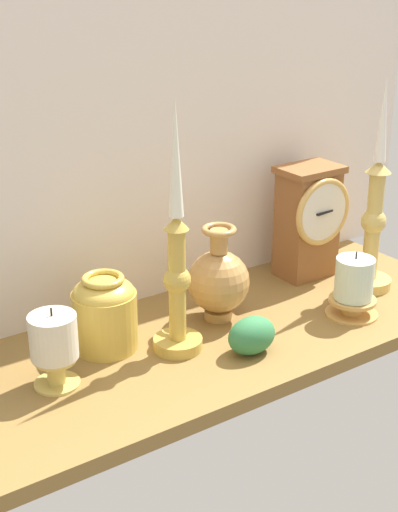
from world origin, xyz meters
The scene contains 10 objects.
ground_plane centered at (0.00, 0.00, -1.20)cm, with size 100.00×36.00×2.40cm, color olive.
back_wall centered at (0.00, 18.50, 32.50)cm, with size 120.00×2.00×65.00cm, color silver.
mantel_clock centered at (29.93, 8.82, 11.05)cm, with size 12.58×9.08×21.09cm.
candlestick_tall_left centered at (35.57, -1.63, 12.66)cm, with size 8.30×8.30×38.16cm.
candlestick_tall_center centered at (-5.47, -1.07, 13.02)cm, with size 7.62×7.62×39.05cm.
brass_vase_bulbous centered at (5.66, 3.69, 7.01)cm, with size 10.28×10.28×16.28cm.
brass_vase_jar centered at (-14.35, 5.63, 6.22)cm, with size 9.97×9.97×12.05cm.
pillar_candle_front centered at (-25.21, 0.41, 6.39)cm, with size 6.76×6.76×12.07cm.
pillar_candle_near_clock centered at (25.01, -7.99, 4.96)cm, with size 8.86×8.86×11.38cm.
ivy_sprig centered at (3.09, -8.48, 2.93)cm, with size 7.96×5.57×5.86cm.
Camera 1 is at (-60.49, -86.40, 57.08)cm, focal length 52.51 mm.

